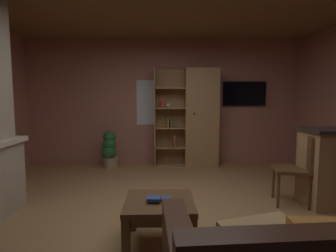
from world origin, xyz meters
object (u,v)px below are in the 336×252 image
Objects in this scene: coffee_table at (159,209)px; table_book_0 at (165,199)px; dining_chair at (298,165)px; potted_floor_plant at (110,150)px; bookshelf_cabinet at (197,118)px; wall_mounted_tv at (244,94)px; table_book_1 at (154,198)px.

coffee_table is 0.11m from table_book_0.
dining_chair is at bearing 26.54° from coffee_table.
table_book_0 is 1.97m from dining_chair.
table_book_0 is 0.18× the size of potted_floor_plant.
table_book_0 is at bearing -103.46° from bookshelf_cabinet.
bookshelf_cabinet is 1.89m from potted_floor_plant.
table_book_0 is (-0.72, -2.99, -0.56)m from bookshelf_cabinet.
coffee_table is 4.83× the size of table_book_0.
wall_mounted_tv is at bearing 60.62° from coffee_table.
wall_mounted_tv is (0.00, 2.31, 0.98)m from dining_chair.
table_book_0 reaches higher than coffee_table.
dining_chair reaches higher than table_book_0.
potted_floor_plant is 0.81× the size of wall_mounted_tv.
bookshelf_cabinet is at bearing 74.93° from table_book_1.
dining_chair is at bearing -63.65° from bookshelf_cabinet.
bookshelf_cabinet is 1.18m from wall_mounted_tv.
bookshelf_cabinet reaches higher than wall_mounted_tv.
dining_chair is at bearing -90.06° from wall_mounted_tv.
bookshelf_cabinet reaches higher than table_book_0.
table_book_0 is at bearing -118.78° from wall_mounted_tv.
table_book_1 is 0.13× the size of wall_mounted_tv.
table_book_0 is at bearing 27.77° from table_book_1.
table_book_1 is at bearing -141.73° from coffee_table.
dining_chair is 0.99× the size of wall_mounted_tv.
wall_mounted_tv reaches higher than potted_floor_plant.
table_book_0 is at bearing 14.59° from coffee_table.
table_book_0 is 3.80m from wall_mounted_tv.
coffee_table is at bearing -119.38° from wall_mounted_tv.
wall_mounted_tv reaches higher than dining_chair.
coffee_table is at bearing -153.46° from dining_chair.
potted_floor_plant is 3.06m from wall_mounted_tv.
wall_mounted_tv is at bearing 60.23° from table_book_1.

